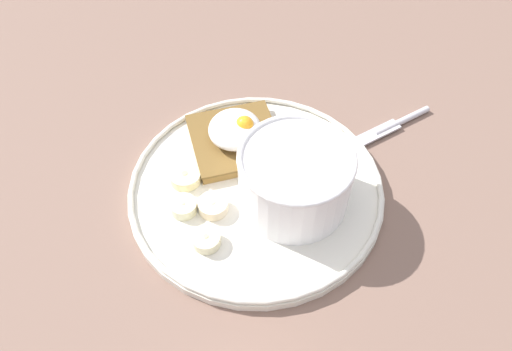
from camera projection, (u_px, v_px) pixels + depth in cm
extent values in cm
cube|color=#785C4F|center=(256.00, 197.00, 56.23)|extent=(120.00, 120.00, 2.00)
cylinder|color=silver|center=(256.00, 190.00, 55.05)|extent=(27.95, 27.95, 1.00)
torus|color=silver|center=(256.00, 185.00, 54.42)|extent=(27.75, 27.75, 0.60)
cylinder|color=white|center=(295.00, 179.00, 50.95)|extent=(11.60, 11.60, 6.86)
torus|color=white|center=(297.00, 158.00, 48.26)|extent=(11.80, 11.80, 0.60)
cylinder|color=white|center=(294.00, 182.00, 51.29)|extent=(10.20, 10.20, 5.57)
ellipsoid|color=white|center=(296.00, 166.00, 49.27)|extent=(9.69, 9.69, 1.20)
ellipsoid|color=tan|center=(317.00, 186.00, 47.45)|extent=(0.93, 1.25, 0.49)
ellipsoid|color=tan|center=(288.00, 148.00, 50.43)|extent=(1.40, 1.14, 0.52)
ellipsoid|color=tan|center=(298.00, 171.00, 48.45)|extent=(2.00, 1.82, 0.72)
ellipsoid|color=tan|center=(300.00, 175.00, 48.18)|extent=(1.45, 1.64, 0.59)
ellipsoid|color=beige|center=(293.00, 166.00, 48.97)|extent=(1.41, 1.33, 0.51)
cube|color=brown|center=(235.00, 137.00, 57.65)|extent=(13.05, 13.05, 0.30)
cube|color=olive|center=(235.00, 141.00, 58.06)|extent=(12.80, 12.80, 1.26)
ellipsoid|color=white|center=(235.00, 129.00, 56.55)|extent=(6.34, 6.04, 2.59)
sphere|color=orange|center=(244.00, 125.00, 55.98)|extent=(2.16, 2.16, 2.16)
ellipsoid|color=orange|center=(270.00, 137.00, 57.31)|extent=(1.33, 1.77, 0.36)
cylinder|color=#F1ECBE|center=(184.00, 207.00, 52.21)|extent=(3.37, 3.40, 1.36)
cylinder|color=#BCB894|center=(183.00, 203.00, 51.70)|extent=(0.61, 0.61, 0.13)
cylinder|color=beige|center=(206.00, 240.00, 49.76)|extent=(4.03, 4.04, 1.30)
cylinder|color=tan|center=(206.00, 236.00, 49.27)|extent=(0.72, 0.73, 0.13)
cylinder|color=beige|center=(185.00, 179.00, 54.57)|extent=(4.07, 4.05, 1.25)
cylinder|color=tan|center=(184.00, 176.00, 54.11)|extent=(0.73, 0.73, 0.13)
cylinder|color=beige|center=(213.00, 206.00, 52.30)|extent=(4.32, 4.31, 1.29)
cylinder|color=#BEAD8E|center=(213.00, 202.00, 51.80)|extent=(0.78, 0.78, 0.12)
cylinder|color=silver|center=(402.00, 121.00, 61.75)|extent=(5.88, 7.22, 0.80)
cube|color=silver|center=(375.00, 134.00, 60.38)|extent=(5.57, 6.50, 0.30)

